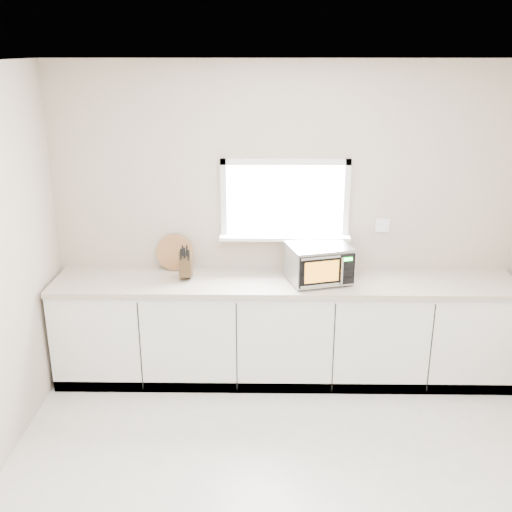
{
  "coord_description": "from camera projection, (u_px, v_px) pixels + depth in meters",
  "views": [
    {
      "loc": [
        -0.18,
        -3.01,
        2.78
      ],
      "look_at": [
        -0.24,
        1.55,
        1.19
      ],
      "focal_mm": 42.0,
      "sensor_mm": 36.0,
      "label": 1
    }
  ],
  "objects": [
    {
      "name": "back_wall",
      "position": [
        285.0,
        220.0,
        5.19
      ],
      "size": [
        4.0,
        0.17,
        2.7
      ],
      "color": "#AF9C8B",
      "rests_on": "ground"
    },
    {
      "name": "microwave",
      "position": [
        319.0,
        263.0,
        4.97
      ],
      "size": [
        0.57,
        0.5,
        0.32
      ],
      "rotation": [
        0.0,
        0.0,
        0.27
      ],
      "color": "black",
      "rests_on": "countertop"
    },
    {
      "name": "coffee_grinder",
      "position": [
        296.0,
        268.0,
        5.04
      ],
      "size": [
        0.14,
        0.14,
        0.21
      ],
      "rotation": [
        0.0,
        0.0,
        0.16
      ],
      "color": "#B6B8BE",
      "rests_on": "countertop"
    },
    {
      "name": "cabinets",
      "position": [
        284.0,
        331.0,
        5.22
      ],
      "size": [
        3.92,
        0.6,
        0.88
      ],
      "primitive_type": "cube",
      "color": "white",
      "rests_on": "ground"
    },
    {
      "name": "cutting_board",
      "position": [
        175.0,
        252.0,
        5.25
      ],
      "size": [
        0.32,
        0.08,
        0.32
      ],
      "primitive_type": "cylinder",
      "rotation": [
        1.4,
        0.0,
        0.0
      ],
      "color": "#9F6A3D",
      "rests_on": "countertop"
    },
    {
      "name": "knife_block",
      "position": [
        186.0,
        263.0,
        5.06
      ],
      "size": [
        0.11,
        0.22,
        0.31
      ],
      "rotation": [
        0.0,
        0.0,
        0.05
      ],
      "color": "#453218",
      "rests_on": "countertop"
    },
    {
      "name": "countertop",
      "position": [
        285.0,
        283.0,
        5.06
      ],
      "size": [
        3.92,
        0.64,
        0.04
      ],
      "primitive_type": "cube",
      "color": "#BFB69D",
      "rests_on": "cabinets"
    }
  ]
}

